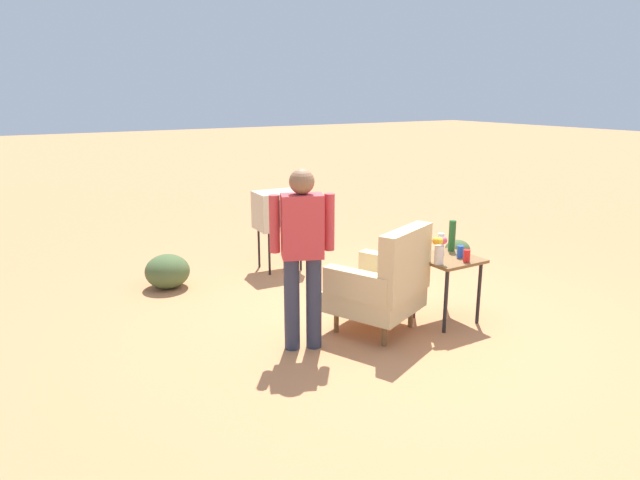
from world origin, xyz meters
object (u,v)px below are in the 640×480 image
object	(u,v)px
armchair	(384,283)
tv_on_stand	(279,211)
side_table	(448,267)
soda_can_red	(467,256)
soda_can_blue	(460,252)
flower_vase	(439,249)
person_standing	(302,249)
bottle_wine_green	(452,236)
bottle_short_clear	(441,243)

from	to	relation	value
armchair	tv_on_stand	distance (m)	2.35
side_table	soda_can_red	xyz separation A→B (m)	(-0.04, 0.20, 0.16)
side_table	soda_can_blue	xyz separation A→B (m)	(-0.09, 0.06, 0.16)
flower_vase	soda_can_blue	bearing A→B (deg)	-171.62
side_table	tv_on_stand	world-z (taller)	tv_on_stand
person_standing	soda_can_red	distance (m)	1.66
bottle_wine_green	flower_vase	distance (m)	0.52
bottle_wine_green	flower_vase	bearing A→B (deg)	33.02
flower_vase	bottle_wine_green	bearing A→B (deg)	-146.98
armchair	soda_can_red	xyz separation A→B (m)	(-0.76, 0.30, 0.23)
bottle_wine_green	soda_can_red	bearing A→B (deg)	66.74
tv_on_stand	person_standing	size ratio (longest dim) A/B	0.63
person_standing	soda_can_blue	xyz separation A→B (m)	(-1.65, 0.27, -0.21)
armchair	bottle_short_clear	world-z (taller)	armchair
tv_on_stand	flower_vase	xyz separation A→B (m)	(-0.40, 2.54, 0.03)
bottle_wine_green	bottle_short_clear	xyz separation A→B (m)	(0.14, -0.01, -0.06)
armchair	tv_on_stand	size ratio (longest dim) A/B	1.03
bottle_short_clear	tv_on_stand	bearing A→B (deg)	-72.75
person_standing	bottle_short_clear	size ratio (longest dim) A/B	8.20
side_table	person_standing	distance (m)	1.61
bottle_wine_green	bottle_short_clear	size ratio (longest dim) A/B	1.60
soda_can_red	bottle_short_clear	bearing A→B (deg)	-93.12
bottle_short_clear	flower_vase	world-z (taller)	flower_vase
bottle_wine_green	person_standing	bearing A→B (deg)	-1.01
soda_can_red	soda_can_blue	size ratio (longest dim) A/B	1.00
person_standing	soda_can_blue	world-z (taller)	person_standing
tv_on_stand	bottle_short_clear	world-z (taller)	tv_on_stand
side_table	bottle_wine_green	size ratio (longest dim) A/B	2.09
side_table	bottle_wine_green	world-z (taller)	bottle_wine_green
person_standing	soda_can_red	size ratio (longest dim) A/B	13.44
tv_on_stand	soda_can_blue	xyz separation A→B (m)	(-0.73, 2.50, -0.05)
soda_can_red	side_table	bearing A→B (deg)	-78.99
soda_can_red	tv_on_stand	bearing A→B (deg)	-75.60
person_standing	bottle_wine_green	world-z (taller)	person_standing
person_standing	bottle_short_clear	world-z (taller)	person_standing
soda_can_blue	bottle_short_clear	distance (m)	0.25
person_standing	soda_can_blue	distance (m)	1.68
soda_can_blue	bottle_wine_green	bearing A→B (deg)	-114.80
tv_on_stand	armchair	bearing A→B (deg)	87.92
person_standing	bottle_wine_green	distance (m)	1.76
tv_on_stand	soda_can_red	bearing A→B (deg)	104.40
bottle_wine_green	soda_can_blue	world-z (taller)	bottle_wine_green
flower_vase	person_standing	bearing A→B (deg)	-13.44
person_standing	soda_can_red	bearing A→B (deg)	165.74
soda_can_red	flower_vase	distance (m)	0.30
armchair	side_table	distance (m)	0.73
armchair	flower_vase	bearing A→B (deg)	156.25
tv_on_stand	flower_vase	distance (m)	2.58
armchair	bottle_wine_green	distance (m)	0.98
tv_on_stand	person_standing	world-z (taller)	person_standing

